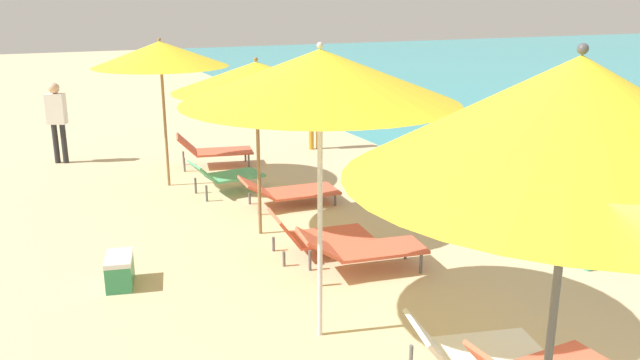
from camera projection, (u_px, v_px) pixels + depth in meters
name	position (u px, v px, depth m)	size (l,w,h in m)	color
umbrella_nearest	(575.00, 120.00, 3.40)	(2.49, 2.49, 3.07)	#4C4C51
umbrella_second	(320.00, 76.00, 5.77)	(2.56, 2.56, 2.91)	silver
lounger_second_shoreside	(361.00, 248.00, 7.86)	(1.64, 0.79, 0.59)	#D8593F
lounger_second_inland	(473.00, 350.00, 5.71)	(1.33, 0.92, 0.57)	white
umbrella_third	(256.00, 77.00, 8.63)	(2.29, 2.29, 2.51)	olive
lounger_third_shoreside	(289.00, 191.00, 10.42)	(1.61, 0.77, 0.50)	#D8593F
lounger_third_inland	(317.00, 234.00, 8.46)	(1.36, 0.76, 0.61)	#D8593F
umbrella_farthest	(160.00, 54.00, 10.96)	(2.32, 2.32, 2.62)	olive
lounger_farthest_shoreside	(213.00, 150.00, 12.79)	(1.57, 0.92, 0.67)	#D8593F
lounger_farthest_inland	(225.00, 175.00, 11.04)	(1.26, 0.75, 0.61)	#4CA572
person_walking_near	(315.00, 107.00, 14.11)	(0.38, 0.25, 1.57)	orange
person_walking_mid	(57.00, 115.00, 12.89)	(0.42, 0.35, 1.64)	#262628
person_walking_far	(599.00, 197.00, 7.83)	(0.42, 0.36, 1.56)	#3F9972
cooler_box	(120.00, 271.00, 7.55)	(0.41, 0.59, 0.37)	#338C59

